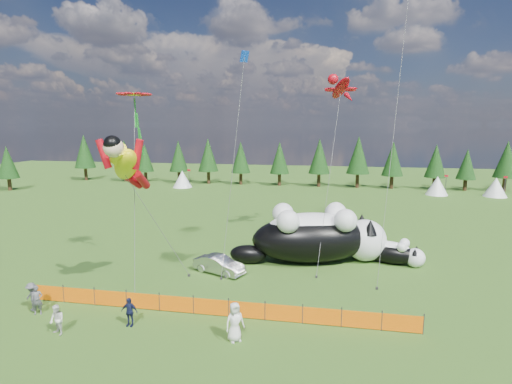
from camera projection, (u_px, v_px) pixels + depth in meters
ground at (225, 293)px, 24.81m from camera, size 160.00×160.00×0.00m
safety_fence at (211, 307)px, 21.82m from camera, size 22.06×0.06×1.10m
tree_line at (293, 163)px, 67.78m from camera, size 90.00×4.00×8.00m
festival_tents at (361, 184)px, 61.38m from camera, size 50.00×3.20×2.80m
cat_large at (318, 235)px, 30.26m from camera, size 11.84×6.35×4.34m
cat_small at (393, 252)px, 30.02m from camera, size 5.13×3.03×1.91m
car at (219, 265)px, 28.07m from camera, size 4.01×2.64×1.25m
spectator_a at (37, 300)px, 21.94m from camera, size 0.71×0.62×1.64m
spectator_b at (57, 320)px, 19.78m from camera, size 0.87×0.71×1.55m
spectator_c at (129, 312)px, 20.68m from camera, size 0.90×0.47×1.54m
spectator_d at (32, 297)px, 22.38m from camera, size 1.18×0.93×1.63m
spectator_e at (235, 322)px, 19.20m from camera, size 1.13×1.06×1.94m
superhero_kite at (126, 165)px, 22.93m from camera, size 5.66×6.74×10.54m
gecko_kite at (341, 88)px, 34.00m from camera, size 4.18×12.65×16.36m
flower_kite at (134, 97)px, 26.73m from camera, size 3.14×5.96×13.13m
diamond_kite_a at (243, 67)px, 26.68m from camera, size 1.69×2.90×15.62m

